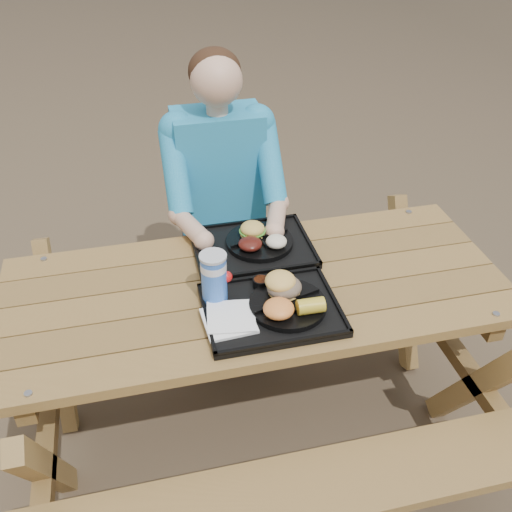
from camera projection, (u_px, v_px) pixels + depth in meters
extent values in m
plane|color=#999999|center=(256.00, 419.00, 2.48)|extent=(60.00, 60.00, 0.00)
cube|color=black|center=(271.00, 311.00, 1.91)|extent=(0.45, 0.35, 0.02)
cube|color=black|center=(253.00, 248.00, 2.21)|extent=(0.45, 0.35, 0.02)
cylinder|color=black|center=(288.00, 305.00, 1.91)|extent=(0.26, 0.26, 0.02)
cylinder|color=black|center=(260.00, 242.00, 2.21)|extent=(0.26, 0.26, 0.02)
cube|color=white|center=(229.00, 320.00, 1.85)|extent=(0.17, 0.17, 0.02)
cylinder|color=blue|center=(214.00, 279.00, 1.90)|extent=(0.09, 0.09, 0.17)
cylinder|color=#341305|center=(261.00, 283.00, 1.99)|extent=(0.06, 0.06, 0.03)
cylinder|color=gold|center=(282.00, 281.00, 2.00)|extent=(0.05, 0.05, 0.03)
ellipsoid|color=#FF9A43|center=(279.00, 309.00, 1.84)|extent=(0.10, 0.10, 0.05)
cube|color=black|center=(208.00, 249.00, 2.18)|extent=(0.04, 0.14, 0.01)
ellipsoid|color=#4B150F|center=(250.00, 244.00, 2.14)|extent=(0.09, 0.09, 0.04)
ellipsoid|color=white|center=(276.00, 241.00, 2.15)|extent=(0.08, 0.08, 0.04)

